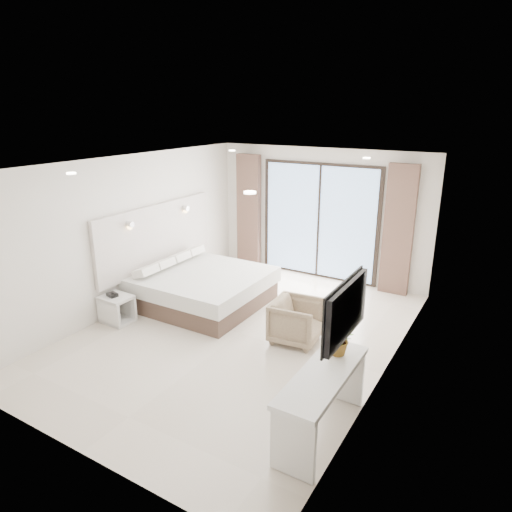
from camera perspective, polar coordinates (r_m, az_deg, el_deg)
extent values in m
plane|color=beige|center=(7.43, -2.01, -9.64)|extent=(6.20, 6.20, 0.00)
cube|color=silver|center=(9.57, 8.01, 5.21)|extent=(4.60, 0.02, 2.70)
cube|color=silver|center=(4.81, -22.84, -9.49)|extent=(4.60, 0.02, 2.70)
cube|color=silver|center=(8.33, -15.56, 2.78)|extent=(0.02, 6.20, 2.70)
cube|color=silver|center=(6.05, 16.56, -3.11)|extent=(0.02, 6.20, 2.70)
cube|color=white|center=(6.62, -2.27, 11.51)|extent=(4.60, 6.20, 0.02)
cube|color=beige|center=(8.79, -12.23, 2.47)|extent=(0.08, 3.00, 1.20)
cube|color=black|center=(4.62, 11.28, -6.70)|extent=(0.06, 1.00, 0.58)
cube|color=black|center=(4.63, 10.81, -6.60)|extent=(0.02, 1.04, 0.62)
cube|color=black|center=(9.57, 7.90, 4.30)|extent=(2.56, 0.04, 2.42)
cube|color=#96BDF1|center=(9.55, 7.83, 4.26)|extent=(2.40, 0.01, 2.30)
cube|color=brown|center=(10.20, -0.92, 5.61)|extent=(0.55, 0.14, 2.50)
cube|color=brown|center=(8.97, 17.37, 3.02)|extent=(0.55, 0.14, 2.50)
cylinder|color=white|center=(6.18, -22.10, 9.56)|extent=(0.12, 0.12, 0.02)
cylinder|color=white|center=(4.43, -0.77, 7.95)|extent=(0.12, 0.12, 0.02)
cylinder|color=white|center=(8.83, -3.03, 13.03)|extent=(0.12, 0.12, 0.02)
cylinder|color=white|center=(7.70, 13.66, 11.81)|extent=(0.12, 0.12, 0.02)
cube|color=brown|center=(8.48, -6.61, -4.88)|extent=(2.06, 1.96, 0.33)
cube|color=white|center=(8.36, -6.68, -2.99)|extent=(2.15, 2.04, 0.27)
cube|color=white|center=(8.28, -13.60, -2.12)|extent=(0.28, 0.41, 0.14)
cube|color=white|center=(8.58, -11.56, -1.25)|extent=(0.28, 0.41, 0.14)
cube|color=white|center=(8.90, -9.62, -0.42)|extent=(0.28, 0.41, 0.14)
cube|color=white|center=(9.22, -7.85, 0.33)|extent=(0.28, 0.41, 0.14)
cube|color=silver|center=(7.97, -17.13, -4.99)|extent=(0.52, 0.44, 0.05)
cube|color=silver|center=(8.14, -16.86, -7.67)|extent=(0.52, 0.44, 0.05)
cube|color=silver|center=(7.94, -17.96, -6.82)|extent=(0.51, 0.07, 0.41)
cube|color=silver|center=(8.17, -16.05, -5.94)|extent=(0.51, 0.07, 0.41)
cube|color=black|center=(7.96, -17.53, -4.65)|extent=(0.20, 0.17, 0.06)
cube|color=silver|center=(5.07, 8.40, -14.57)|extent=(0.49, 1.57, 0.06)
cube|color=silver|center=(4.78, 4.63, -22.53)|extent=(0.47, 0.06, 0.71)
cube|color=silver|center=(5.84, 10.99, -14.40)|extent=(0.47, 0.06, 0.71)
imported|color=#33662D|center=(5.35, 10.42, -10.53)|extent=(0.37, 0.41, 0.31)
imported|color=#948361|center=(7.09, 5.11, -7.85)|extent=(0.74, 0.78, 0.73)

